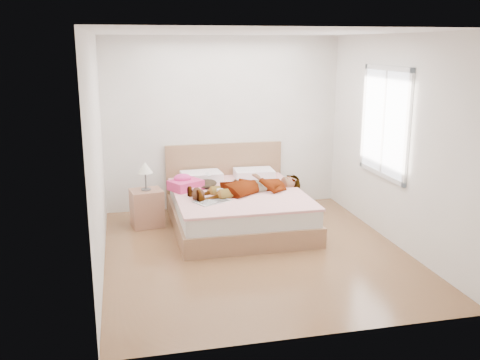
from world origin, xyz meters
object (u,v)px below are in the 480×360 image
at_px(towel, 185,183).
at_px(nightstand, 147,205).
at_px(woman, 249,183).
at_px(magazine, 212,201).
at_px(plush_toy, 198,194).
at_px(phone, 208,175).
at_px(bed, 237,206).
at_px(coffee_mug, 220,193).

relative_size(towel, nightstand, 0.57).
height_order(woman, magazine, woman).
bearing_deg(woman, plush_toy, -88.54).
bearing_deg(towel, plush_toy, -78.80).
bearing_deg(woman, phone, -144.08).
bearing_deg(towel, magazine, -68.10).
distance_m(bed, magazine, 0.69).
xyz_separation_m(phone, bed, (0.36, -0.29, -0.41)).
xyz_separation_m(woman, nightstand, (-1.38, 0.37, -0.32)).
relative_size(bed, nightstand, 2.29).
distance_m(woman, bed, 0.39).
distance_m(phone, plush_toy, 0.67).
distance_m(phone, bed, 0.61).
bearing_deg(coffee_mug, phone, 96.90).
relative_size(towel, magazine, 1.00).
xyz_separation_m(coffee_mug, plush_toy, (-0.31, -0.06, 0.02)).
relative_size(woman, phone, 18.57).
bearing_deg(phone, towel, -179.33).
relative_size(magazine, nightstand, 0.57).
bearing_deg(nightstand, plush_toy, -42.85).
height_order(woman, nightstand, nightstand).
xyz_separation_m(woman, coffee_mug, (-0.43, -0.17, -0.06)).
relative_size(towel, plush_toy, 2.00).
relative_size(bed, plush_toy, 7.98).
bearing_deg(nightstand, phone, 2.21).
height_order(bed, towel, bed).
distance_m(plush_toy, nightstand, 0.91).
bearing_deg(nightstand, magazine, -42.29).
bearing_deg(phone, nightstand, 166.79).
distance_m(magazine, nightstand, 1.10).
bearing_deg(magazine, nightstand, 137.71).
bearing_deg(coffee_mug, nightstand, 150.56).
bearing_deg(nightstand, coffee_mug, -29.44).
relative_size(bed, magazine, 4.00).
xyz_separation_m(phone, magazine, (-0.08, -0.76, -0.16)).
xyz_separation_m(phone, plush_toy, (-0.24, -0.62, -0.10)).
distance_m(phone, towel, 0.37).
relative_size(phone, plush_toy, 0.35).
bearing_deg(coffee_mug, towel, 131.35).
distance_m(towel, plush_toy, 0.54).
height_order(phone, coffee_mug, phone).
bearing_deg(plush_toy, coffee_mug, 10.65).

